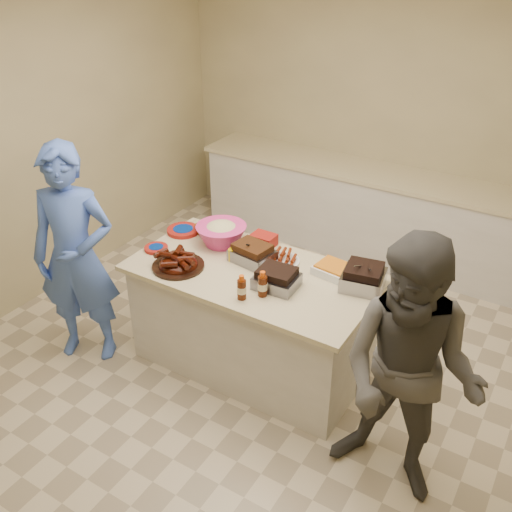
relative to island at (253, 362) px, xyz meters
The scene contains 20 objects.
room 0.10m from the island, 49.21° to the right, with size 4.50×5.00×2.70m, color tan, non-canonical shape.
back_counter 2.17m from the island, 88.29° to the left, with size 3.60×0.64×0.90m, color silver, non-canonical shape.
island is the anchor object (origin of this frame).
rib_platter 1.00m from the island, 154.38° to the right, with size 0.38×0.38×0.15m, color #3C0E04, non-canonical shape.
pulled_pork_tray 0.85m from the island, 121.88° to the left, with size 0.30×0.23×0.09m, color #47230F.
brisket_tray 0.88m from the island, 18.74° to the right, with size 0.28×0.24×0.08m, color black.
roasting_pan 1.15m from the island, 16.22° to the left, with size 0.28×0.28×0.11m, color gray.
coleslaw_bowl 0.96m from the island, 152.39° to the left, with size 0.39×0.39×0.27m, color #DE3385, non-canonical shape.
sausage_plate 0.88m from the island, 63.85° to the left, with size 0.27×0.27×0.04m, color silver.
mac_cheese_dish 1.03m from the island, 26.61° to the left, with size 0.30×0.22×0.08m, color orange.
bbq_bottle_a 0.91m from the island, 69.62° to the right, with size 0.06×0.06×0.18m, color #411706.
bbq_bottle_b 0.90m from the island, 45.82° to the right, with size 0.06×0.06×0.19m, color #411706.
mustard_bottle 0.87m from the island, 167.93° to the left, with size 0.05×0.05×0.13m, color #E6C100.
sauce_bowl 0.87m from the island, 88.94° to the left, with size 0.13×0.04×0.13m, color silver.
plate_stack_large 1.17m from the island, 164.67° to the left, with size 0.26×0.26×0.03m, color maroon.
plate_stack_small 1.16m from the island, behind, with size 0.18×0.18×0.02m, color maroon.
plastic_cup 1.09m from the island, 157.92° to the left, with size 0.09×0.08×0.09m, color #92500B.
basket_stack 0.93m from the island, 108.99° to the left, with size 0.18×0.14×0.09m, color maroon.
guest_blue 1.31m from the island, 155.30° to the right, with size 0.63×1.73×0.41m, color #486CD0.
guest_gray 1.40m from the island, 20.36° to the right, with size 0.82×1.69×0.64m, color #54514C.
Camera 1 is at (1.77, -2.86, 2.97)m, focal length 40.00 mm.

